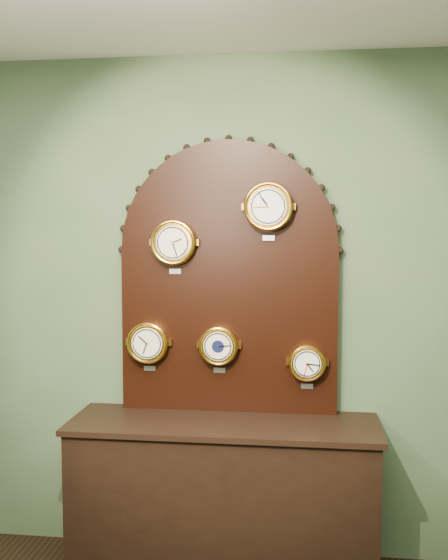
# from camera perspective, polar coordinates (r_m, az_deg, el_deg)

# --- Properties ---
(wall_back) EXTENTS (4.00, 0.00, 4.00)m
(wall_back) POSITION_cam_1_polar(r_m,az_deg,el_deg) (3.71, 0.49, -2.46)
(wall_back) COLOR #4B6344
(wall_back) RESTS_ON ground
(shop_counter) EXTENTS (1.60, 0.50, 0.80)m
(shop_counter) POSITION_cam_1_polar(r_m,az_deg,el_deg) (3.71, -0.04, -18.50)
(shop_counter) COLOR black
(shop_counter) RESTS_ON ground_plane
(display_board) EXTENTS (1.26, 0.06, 1.53)m
(display_board) POSITION_cam_1_polar(r_m,az_deg,el_deg) (3.64, 0.40, 0.98)
(display_board) COLOR black
(display_board) RESTS_ON shop_counter
(roman_clock) EXTENTS (0.25, 0.08, 0.30)m
(roman_clock) POSITION_cam_1_polar(r_m,az_deg,el_deg) (3.61, -4.37, 3.25)
(roman_clock) COLOR gold
(roman_clock) RESTS_ON display_board
(arabic_clock) EXTENTS (0.26, 0.08, 0.31)m
(arabic_clock) POSITION_cam_1_polar(r_m,az_deg,el_deg) (3.54, 3.86, 6.34)
(arabic_clock) COLOR gold
(arabic_clock) RESTS_ON display_board
(hygrometer) EXTENTS (0.23, 0.08, 0.28)m
(hygrometer) POSITION_cam_1_polar(r_m,az_deg,el_deg) (3.70, -6.58, -5.40)
(hygrometer) COLOR gold
(hygrometer) RESTS_ON display_board
(barometer) EXTENTS (0.22, 0.08, 0.27)m
(barometer) POSITION_cam_1_polar(r_m,az_deg,el_deg) (3.63, -0.46, -5.69)
(barometer) COLOR gold
(barometer) RESTS_ON display_board
(tide_clock) EXTENTS (0.20, 0.08, 0.25)m
(tide_clock) POSITION_cam_1_polar(r_m,az_deg,el_deg) (3.61, 7.22, -7.11)
(tide_clock) COLOR gold
(tide_clock) RESTS_ON display_board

